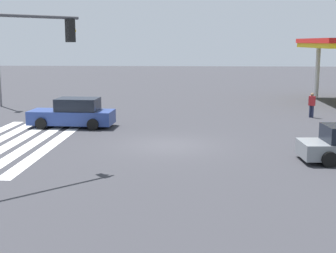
# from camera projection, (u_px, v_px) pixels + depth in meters

# --- Properties ---
(ground_plane) EXTENTS (141.79, 141.79, 0.00)m
(ground_plane) POSITION_uv_depth(u_px,v_px,m) (168.00, 145.00, 21.46)
(ground_plane) COLOR #333338
(crosswalk_markings) EXTENTS (11.68, 4.40, 0.01)m
(crosswalk_markings) POSITION_uv_depth(u_px,v_px,m) (12.00, 143.00, 21.84)
(crosswalk_markings) COLOR silver
(crosswalk_markings) RESTS_ON ground_plane
(car_3) EXTENTS (2.19, 4.71, 1.61)m
(car_3) POSITION_uv_depth(u_px,v_px,m) (73.00, 114.00, 26.00)
(car_3) COLOR navy
(car_3) RESTS_ON ground_plane
(pedestrian) EXTENTS (0.41, 0.41, 1.55)m
(pedestrian) POSITION_uv_depth(u_px,v_px,m) (312.00, 104.00, 29.19)
(pedestrian) COLOR #232842
(pedestrian) RESTS_ON ground_plane
(fire_hydrant) EXTENTS (0.22, 0.22, 0.86)m
(fire_hydrant) POSITION_uv_depth(u_px,v_px,m) (55.00, 111.00, 29.24)
(fire_hydrant) COLOR red
(fire_hydrant) RESTS_ON ground_plane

